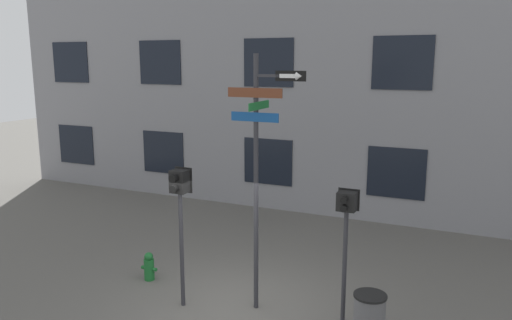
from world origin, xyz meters
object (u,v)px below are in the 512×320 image
at_px(street_sign_pole, 259,162).
at_px(trash_bin, 369,318).
at_px(fire_hydrant, 149,267).
at_px(pedestrian_signal_left, 180,199).
at_px(pedestrian_signal_right, 346,221).

height_order(street_sign_pole, trash_bin, street_sign_pole).
bearing_deg(fire_hydrant, pedestrian_signal_left, -28.03).
bearing_deg(trash_bin, pedestrian_signal_right, 145.80).
bearing_deg(pedestrian_signal_right, street_sign_pole, -177.91).
distance_m(pedestrian_signal_left, trash_bin, 3.99).
relative_size(street_sign_pole, fire_hydrant, 7.71).
distance_m(fire_hydrant, trash_bin, 4.92).
height_order(pedestrian_signal_left, fire_hydrant, pedestrian_signal_left).
bearing_deg(pedestrian_signal_left, fire_hydrant, 151.97).
distance_m(street_sign_pole, fire_hydrant, 3.76).
bearing_deg(trash_bin, pedestrian_signal_left, -176.91).
distance_m(pedestrian_signal_left, pedestrian_signal_right, 3.10).
relative_size(fire_hydrant, trash_bin, 0.72).
relative_size(street_sign_pole, pedestrian_signal_left, 1.76).
relative_size(street_sign_pole, trash_bin, 5.56).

